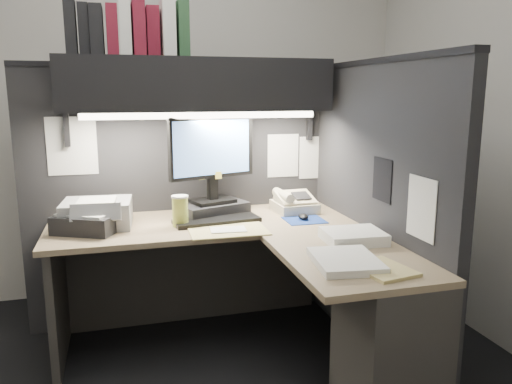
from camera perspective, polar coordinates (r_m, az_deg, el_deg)
wall_back at (r=3.71m, az=-10.38°, el=9.47°), size 3.50×0.04×2.70m
wall_front at (r=0.78m, az=10.83°, el=3.32°), size 3.50×0.04×2.70m
partition_back at (r=3.21m, az=-8.55°, el=-0.63°), size 1.90×0.06×1.60m
partition_right at (r=2.79m, az=13.25°, el=-2.60°), size 0.06×1.50×1.60m
desk at (r=2.53m, az=3.58°, el=-12.33°), size 1.70×1.53×0.73m
overhead_shelf at (r=2.98m, az=-6.65°, el=12.07°), size 1.55×0.34×0.30m
task_light_tube at (r=2.84m, az=-6.13°, el=8.69°), size 1.32×0.04×0.04m
monitor at (r=2.97m, az=-5.01°, el=1.73°), size 0.53×0.35×0.59m
keyboard at (r=2.84m, az=-4.49°, el=-3.28°), size 0.50×0.22×0.02m
mousepad at (r=2.90m, az=5.55°, el=-3.21°), size 0.23×0.21×0.00m
mouse at (r=2.91m, az=5.42°, el=-2.80°), size 0.07×0.10×0.03m
telephone at (r=3.10m, az=4.42°, el=-1.34°), size 0.25×0.26×0.10m
coffee_cup at (r=2.77m, az=-8.66°, el=-2.27°), size 0.09×0.09×0.16m
printer at (r=2.88m, az=-17.67°, el=-2.36°), size 0.39×0.34×0.14m
notebook_stack at (r=2.80m, az=-18.52°, el=-3.30°), size 0.40×0.38×0.09m
open_folder at (r=2.67m, az=-3.20°, el=-4.43°), size 0.42×0.28×0.01m
paper_stack_a at (r=2.52m, az=11.06°, el=-4.99°), size 0.31×0.26×0.06m
paper_stack_b at (r=2.19m, az=10.20°, el=-7.76°), size 0.31×0.36×0.03m
manila_stack at (r=2.16m, az=14.25°, el=-8.53°), size 0.24×0.28×0.01m
binder_row at (r=2.96m, az=-14.31°, el=17.47°), size 0.65×0.26×0.31m
pinned_papers at (r=2.88m, az=-0.01°, el=3.28°), size 1.76×1.31×0.51m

